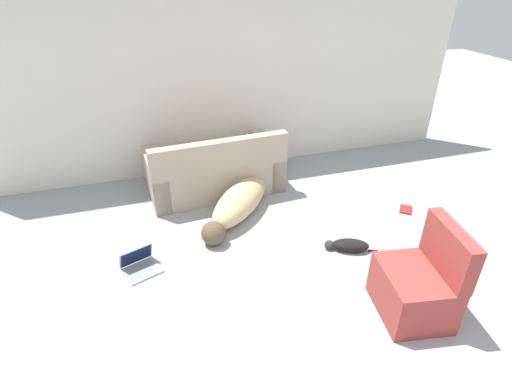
# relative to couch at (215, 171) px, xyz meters

# --- Properties ---
(ground_plane) EXTENTS (20.00, 20.00, 0.00)m
(ground_plane) POSITION_rel_couch_xyz_m (0.39, -2.80, -0.28)
(ground_plane) COLOR #999EA3
(wall_back) EXTENTS (6.95, 0.06, 2.78)m
(wall_back) POSITION_rel_couch_xyz_m (0.39, 0.69, 1.10)
(wall_back) COLOR silver
(wall_back) RESTS_ON ground_plane
(couch) EXTENTS (1.77, 0.99, 0.84)m
(couch) POSITION_rel_couch_xyz_m (0.00, 0.00, 0.00)
(couch) COLOR tan
(couch) RESTS_ON ground_plane
(dog) EXTENTS (1.23, 1.38, 0.36)m
(dog) POSITION_rel_couch_xyz_m (0.13, -0.70, -0.11)
(dog) COLOR tan
(dog) RESTS_ON ground_plane
(cat) EXTENTS (0.55, 0.31, 0.13)m
(cat) POSITION_rel_couch_xyz_m (1.07, -1.70, -0.22)
(cat) COLOR black
(cat) RESTS_ON ground_plane
(laptop_open) EXTENTS (0.43, 0.41, 0.23)m
(laptop_open) POSITION_rel_couch_xyz_m (-1.07, -1.34, -0.21)
(laptop_open) COLOR gray
(laptop_open) RESTS_ON ground_plane
(book_red) EXTENTS (0.23, 0.24, 0.02)m
(book_red) POSITION_rel_couch_xyz_m (2.14, -1.21, -0.27)
(book_red) COLOR maroon
(book_red) RESTS_ON ground_plane
(side_chair) EXTENTS (0.65, 0.71, 0.87)m
(side_chair) POSITION_rel_couch_xyz_m (1.21, -2.63, 0.01)
(side_chair) COLOR #993833
(side_chair) RESTS_ON ground_plane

